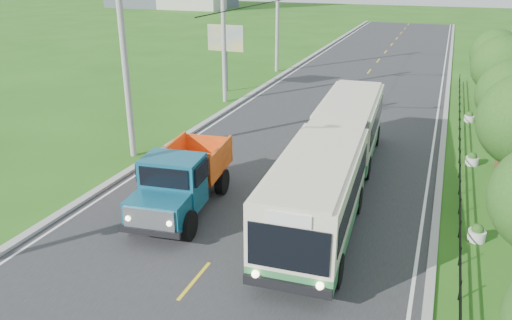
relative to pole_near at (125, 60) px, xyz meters
The scene contains 21 objects.
ground 13.24m from the pole_near, 47.45° to the right, with size 240.00×240.00×0.00m, color #255714.
road 14.67m from the pole_near, 53.09° to the left, with size 14.00×120.00×0.02m, color #28282B.
curb_left 12.14m from the pole_near, 84.48° to the left, with size 0.40×120.00×0.15m, color #9E9E99.
curb_right 19.60m from the pole_near, 35.52° to the left, with size 0.30×120.00×0.10m, color #9E9E99.
edge_line_left 12.22m from the pole_near, 81.66° to the left, with size 0.12×120.00×0.00m, color silver.
edge_line_right 19.21m from the pole_near, 36.41° to the left, with size 0.12×120.00×0.00m, color silver.
centre_dash 13.23m from the pole_near, 47.45° to the right, with size 0.12×2.20×0.00m, color yellow.
railing_right 17.68m from the pole_near, 17.09° to the left, with size 0.04×40.00×0.60m, color black.
pole_near is the anchor object (origin of this frame).
pole_mid 12.00m from the pole_near, 90.00° to the left, with size 3.51×0.32×10.00m.
pole_far 24.00m from the pole_near, 90.00° to the left, with size 3.51×0.32×10.00m.
tree_fourth 18.89m from the pole_near, 15.84° to the left, with size 3.24×3.31×5.40m.
tree_fifth 21.31m from the pole_near, 31.59° to the left, with size 3.48×3.52×5.80m.
tree_back 24.98m from the pole_near, 43.41° to the left, with size 3.30×3.36×5.50m.
streetlight_far 26.80m from the pole_near, 45.14° to the left, with size 3.02×0.20×9.07m.
planter_near 17.79m from the pole_near, 10.09° to the right, with size 0.64×0.64×0.67m.
planter_mid 18.23m from the pole_near, 16.52° to the left, with size 0.64×0.64×0.67m.
planter_far 21.83m from the pole_near, 37.63° to the left, with size 0.64×0.64×0.67m.
billboard_left 15.10m from the pole_near, 94.72° to the left, with size 3.00×0.20×5.20m.
bus 11.47m from the pole_near, ahead, with size 3.62×16.86×3.23m.
dump_truck 8.04m from the pole_near, 40.10° to the right, with size 3.13×6.59×2.67m.
Camera 1 is at (6.69, -11.99, 9.58)m, focal length 35.00 mm.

